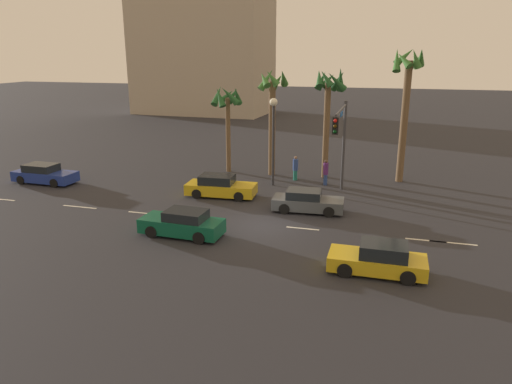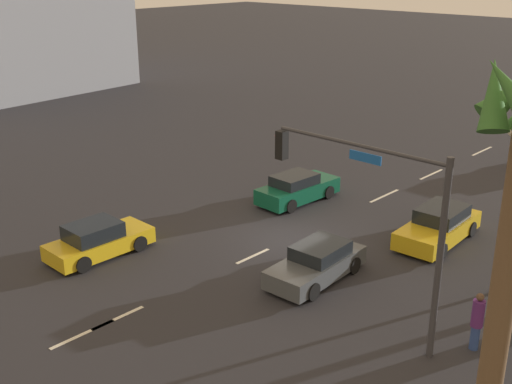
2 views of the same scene
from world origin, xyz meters
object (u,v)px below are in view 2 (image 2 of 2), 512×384
object	(u,v)px
car_4	(317,263)
traffic_signal	(376,204)
car_1	(297,188)
car_2	(439,226)
pedestrian_1	(477,320)
car_3	(98,240)
streetlamp	(509,176)

from	to	relation	value
car_4	traffic_signal	xyz separation A→B (m)	(1.52, 3.29, 3.61)
car_1	traffic_signal	size ratio (longest dim) A/B	0.70
car_1	car_4	bearing A→B (deg)	45.24
car_2	car_4	xyz separation A→B (m)	(6.08, -1.56, -0.04)
car_1	car_2	xyz separation A→B (m)	(-0.49, 7.19, 0.01)
car_4	pedestrian_1	distance (m)	6.24
car_1	car_4	size ratio (longest dim) A/B	1.02
car_2	pedestrian_1	bearing A→B (deg)	36.27
car_3	car_4	world-z (taller)	car_3
streetlamp	pedestrian_1	distance (m)	5.06
car_3	traffic_signal	distance (m)	11.66
traffic_signal	car_3	bearing A→B (deg)	-75.09
streetlamp	traffic_signal	bearing A→B (deg)	-20.96
car_1	car_3	xyz separation A→B (m)	(9.97, -1.80, -0.01)
car_2	traffic_signal	distance (m)	8.58
pedestrian_1	car_4	bearing A→B (deg)	-92.58
car_1	streetlamp	size ratio (longest dim) A/B	0.71
traffic_signal	car_2	bearing A→B (deg)	-167.17
traffic_signal	pedestrian_1	world-z (taller)	traffic_signal
pedestrian_1	streetlamp	bearing A→B (deg)	-163.67
car_3	traffic_signal	world-z (taller)	traffic_signal
car_2	pedestrian_1	xyz separation A→B (m)	(6.36, 4.67, 0.33)
car_2	streetlamp	xyz separation A→B (m)	(2.72, 3.60, 3.68)
car_2	car_3	distance (m)	13.79
car_1	pedestrian_1	size ratio (longest dim) A/B	2.35
car_3	streetlamp	distance (m)	15.24
car_3	traffic_signal	xyz separation A→B (m)	(-2.86, 10.72, 3.59)
car_1	car_2	bearing A→B (deg)	93.94
car_3	pedestrian_1	xyz separation A→B (m)	(-4.10, 13.66, 0.35)
car_3	streetlamp	size ratio (longest dim) A/B	0.67
car_1	traffic_signal	distance (m)	11.96
car_3	car_4	bearing A→B (deg)	120.52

